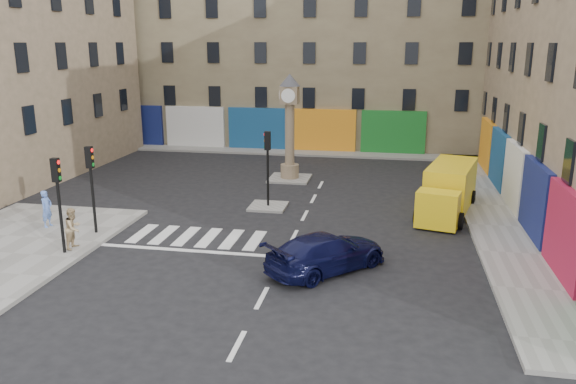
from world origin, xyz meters
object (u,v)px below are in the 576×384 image
(traffic_light_island, at_px, (268,157))
(pedestrian_tan, at_px, (73,228))
(traffic_light_left_near, at_px, (58,190))
(pedestrian_blue, at_px, (47,209))
(traffic_light_left_far, at_px, (91,176))
(yellow_van, at_px, (448,190))
(navy_sedan, at_px, (327,252))
(clock_pillar, at_px, (290,120))

(traffic_light_island, relative_size, pedestrian_tan, 2.27)
(traffic_light_left_near, xyz_separation_m, pedestrian_blue, (-2.46, 2.75, -1.66))
(traffic_light_left_far, height_order, yellow_van, traffic_light_left_far)
(navy_sedan, height_order, pedestrian_blue, pedestrian_blue)
(pedestrian_blue, bearing_deg, traffic_light_left_far, -92.69)
(traffic_light_left_far, distance_m, yellow_van, 16.31)
(traffic_light_island, bearing_deg, traffic_light_left_near, -128.93)
(pedestrian_tan, bearing_deg, traffic_light_left_far, 6.65)
(traffic_light_left_far, relative_size, yellow_van, 0.57)
(traffic_light_island, height_order, pedestrian_blue, traffic_light_island)
(traffic_light_left_far, xyz_separation_m, pedestrian_blue, (-2.46, 0.35, -1.66))
(traffic_light_left_near, bearing_deg, yellow_van, 29.97)
(traffic_light_left_near, distance_m, pedestrian_tan, 1.74)
(traffic_light_left_far, bearing_deg, pedestrian_tan, -85.96)
(traffic_light_left_near, xyz_separation_m, navy_sedan, (10.07, 0.45, -1.93))
(traffic_light_left_near, height_order, traffic_light_left_far, same)
(traffic_light_island, bearing_deg, clock_pillar, 90.00)
(traffic_light_left_near, relative_size, pedestrian_tan, 2.27)
(pedestrian_blue, bearing_deg, traffic_light_left_near, -132.87)
(traffic_light_left_near, height_order, yellow_van, traffic_light_left_near)
(traffic_light_left_near, relative_size, navy_sedan, 0.78)
(traffic_light_left_near, bearing_deg, navy_sedan, 2.58)
(traffic_light_left_far, height_order, pedestrian_blue, traffic_light_left_far)
(yellow_van, bearing_deg, traffic_light_left_far, -143.26)
(navy_sedan, distance_m, pedestrian_blue, 12.74)
(yellow_van, xyz_separation_m, pedestrian_tan, (-14.86, -8.11, -0.16))
(traffic_light_left_far, relative_size, traffic_light_island, 1.00)
(traffic_light_left_far, xyz_separation_m, pedestrian_tan, (0.13, -1.87, -1.66))
(traffic_light_left_far, distance_m, traffic_light_island, 8.30)
(navy_sedan, height_order, pedestrian_tan, pedestrian_tan)
(clock_pillar, relative_size, yellow_van, 0.94)
(traffic_light_island, distance_m, pedestrian_blue, 10.24)
(navy_sedan, height_order, yellow_van, yellow_van)
(navy_sedan, bearing_deg, traffic_light_left_near, 45.09)
(traffic_light_island, bearing_deg, pedestrian_blue, -150.01)
(traffic_light_left_near, xyz_separation_m, pedestrian_tan, (0.13, 0.53, -1.66))
(clock_pillar, bearing_deg, traffic_light_left_near, -114.55)
(pedestrian_blue, bearing_deg, yellow_van, -66.00)
(clock_pillar, bearing_deg, yellow_van, -30.66)
(traffic_light_left_far, distance_m, pedestrian_tan, 2.50)
(clock_pillar, distance_m, pedestrian_tan, 14.85)
(clock_pillar, height_order, yellow_van, clock_pillar)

